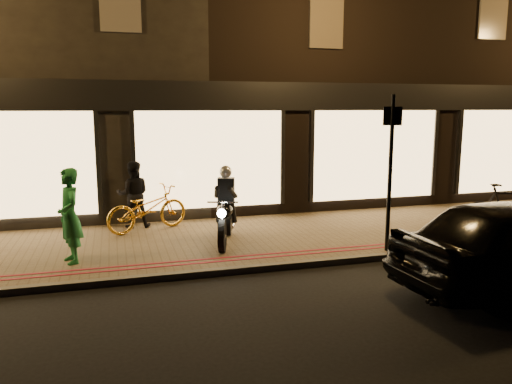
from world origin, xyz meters
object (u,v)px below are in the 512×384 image
bicycle_gold (147,208)px  person_green (70,216)px  motorcycle (226,213)px  sign_post (390,165)px

bicycle_gold → person_green: size_ratio=1.14×
motorcycle → sign_post: size_ratio=0.63×
bicycle_gold → sign_post: bearing=-147.4°
sign_post → bicycle_gold: size_ratio=1.54×
sign_post → person_green: 5.98m
motorcycle → sign_post: sign_post is taller
sign_post → person_green: sign_post is taller
bicycle_gold → motorcycle: bearing=-158.6°
motorcycle → bicycle_gold: bearing=153.1°
motorcycle → sign_post: 3.41m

